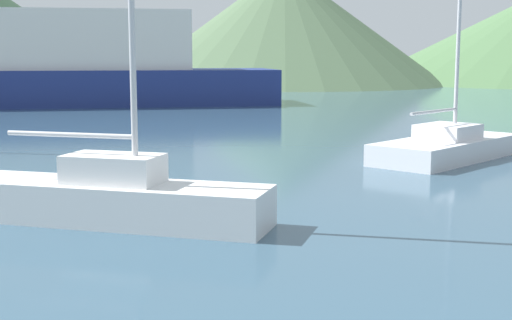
{
  "coord_description": "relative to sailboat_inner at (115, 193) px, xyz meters",
  "views": [
    {
      "loc": [
        -1.42,
        0.57,
        3.21
      ],
      "look_at": [
        0.84,
        14.0,
        1.2
      ],
      "focal_mm": 50.0,
      "sensor_mm": 36.0,
      "label": 1
    }
  ],
  "objects": [
    {
      "name": "hill_east",
      "position": [
        16.79,
        64.75,
        5.86
      ],
      "size": [
        35.66,
        35.66,
        12.86
      ],
      "color": "#4C6647",
      "rests_on": "ground_plane"
    },
    {
      "name": "sailboat_outer",
      "position": [
        9.94,
        6.91,
        -0.14
      ],
      "size": [
        6.01,
        5.34,
        8.02
      ],
      "rotation": [
        0.0,
        0.0,
        0.66
      ],
      "color": "silver",
      "rests_on": "ground_plane"
    },
    {
      "name": "sailboat_inner",
      "position": [
        0.0,
        0.0,
        0.0
      ],
      "size": [
        6.12,
        3.94,
        10.9
      ],
      "rotation": [
        0.0,
        0.0,
        -0.45
      ],
      "color": "white",
      "rests_on": "ground_plane"
    }
  ]
}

